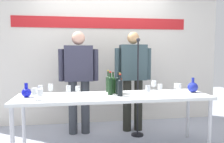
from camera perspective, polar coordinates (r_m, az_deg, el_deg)
back_wall at (r=4.40m, az=-2.49°, el=6.94°), size 4.61×0.11×3.00m
display_table at (r=3.12m, az=0.44°, el=-6.86°), size 2.58×0.70×0.76m
decanter_blue_left at (r=3.16m, az=-20.41°, el=-4.81°), size 0.12×0.12×0.18m
decanter_blue_right at (r=3.52m, az=19.34°, el=-3.64°), size 0.15×0.15×0.21m
presenter_left at (r=3.78m, az=-8.22°, el=-0.89°), size 0.64×0.22×1.67m
presenter_right at (r=3.90m, az=5.20°, el=-0.74°), size 0.63×0.22×1.67m
wine_bottle_0 at (r=3.16m, az=1.53°, el=-3.30°), size 0.07×0.07×0.31m
wine_bottle_1 at (r=3.27m, az=1.87°, el=-3.12°), size 0.07×0.07×0.29m
wine_bottle_2 at (r=3.12m, az=-0.43°, el=-3.27°), size 0.07×0.07×0.32m
wine_bottle_3 at (r=3.04m, az=2.01°, el=-3.76°), size 0.07×0.07×0.30m
wine_bottle_4 at (r=3.35m, az=-0.98°, el=-2.84°), size 0.07×0.07×0.32m
wine_bottle_5 at (r=3.23m, az=0.27°, el=-3.22°), size 0.07×0.07×0.30m
wine_glass_left_0 at (r=2.93m, az=-18.63°, el=-4.74°), size 0.07×0.07×0.15m
wine_glass_left_1 at (r=3.24m, az=-14.93°, el=-3.82°), size 0.06×0.06×0.15m
wine_glass_left_2 at (r=3.10m, az=-10.72°, el=-4.19°), size 0.06×0.06×0.14m
wine_glass_left_3 at (r=3.12m, az=-8.49°, el=-4.26°), size 0.06×0.06×0.13m
wine_glass_left_4 at (r=3.16m, az=-17.27°, el=-4.00°), size 0.06×0.06×0.14m
wine_glass_left_5 at (r=2.87m, az=-17.33°, el=-4.98°), size 0.07×0.07×0.14m
wine_glass_right_0 at (r=3.50m, az=10.31°, el=-2.97°), size 0.07×0.07×0.15m
wine_glass_right_1 at (r=3.47m, az=15.64°, el=-3.44°), size 0.07×0.07×0.13m
wine_glass_right_2 at (r=3.23m, az=11.77°, el=-3.73°), size 0.06×0.06×0.14m
wine_glass_right_3 at (r=3.00m, az=8.87°, el=-4.28°), size 0.06×0.06×0.15m
wine_glass_right_4 at (r=3.34m, az=16.19°, el=-3.54°), size 0.07×0.07×0.14m
microphone_stand at (r=3.73m, az=6.34°, el=-7.82°), size 0.20×0.20×1.56m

